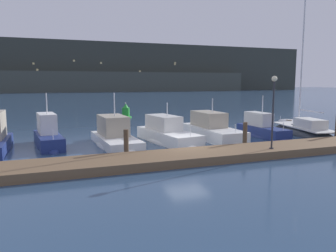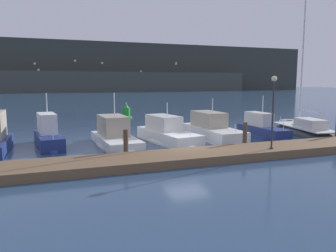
{
  "view_description": "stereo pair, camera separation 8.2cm",
  "coord_description": "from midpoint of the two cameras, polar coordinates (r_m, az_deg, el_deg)",
  "views": [
    {
      "loc": [
        -7.87,
        -18.04,
        4.28
      ],
      "look_at": [
        0.0,
        3.38,
        1.2
      ],
      "focal_mm": 35.0,
      "sensor_mm": 36.0,
      "label": 1
    },
    {
      "loc": [
        -7.79,
        -18.07,
        4.28
      ],
      "look_at": [
        0.0,
        3.38,
        1.2
      ],
      "focal_mm": 35.0,
      "sensor_mm": 36.0,
      "label": 2
    }
  ],
  "objects": [
    {
      "name": "dock",
      "position": [
        18.3,
        5.93,
        -5.16
      ],
      "size": [
        31.96,
        2.8,
        0.45
      ],
      "primitive_type": "cube",
      "color": "brown",
      "rests_on": "ground"
    },
    {
      "name": "channel_buoy",
      "position": [
        39.67,
        -7.22,
        2.41
      ],
      "size": [
        1.36,
        1.36,
        1.84
      ],
      "color": "green",
      "rests_on": "ground"
    },
    {
      "name": "motorboat_berth_4",
      "position": [
        23.47,
        0.01,
        -2.08
      ],
      "size": [
        3.29,
        7.22,
        3.52
      ],
      "color": "white",
      "rests_on": "ground"
    },
    {
      "name": "dock_lamppost",
      "position": [
        19.52,
        17.99,
        4.22
      ],
      "size": [
        0.32,
        0.32,
        4.17
      ],
      "color": "#2D2D33",
      "rests_on": "dock"
    },
    {
      "name": "mooring_pile_1",
      "position": [
        18.45,
        -7.21,
        -3.15
      ],
      "size": [
        0.28,
        0.28,
        1.66
      ],
      "primitive_type": "cylinder",
      "color": "#4C3D2D",
      "rests_on": "ground"
    },
    {
      "name": "motorboat_berth_3",
      "position": [
        22.68,
        -9.09,
        -2.5
      ],
      "size": [
        2.8,
        6.9,
        4.21
      ],
      "color": "white",
      "rests_on": "ground"
    },
    {
      "name": "motorboat_berth_5",
      "position": [
        25.03,
        7.8,
        -1.37
      ],
      "size": [
        2.54,
        7.22,
        3.63
      ],
      "color": "white",
      "rests_on": "ground"
    },
    {
      "name": "motorboat_berth_2",
      "position": [
        23.31,
        -20.0,
        -2.38
      ],
      "size": [
        2.18,
        5.67,
        4.16
      ],
      "color": "navy",
      "rests_on": "ground"
    },
    {
      "name": "motorboat_berth_6",
      "position": [
        26.95,
        16.12,
        -1.03
      ],
      "size": [
        1.71,
        5.62,
        3.75
      ],
      "color": "navy",
      "rests_on": "ground"
    },
    {
      "name": "rowboat_adrift",
      "position": [
        37.57,
        20.78,
        0.65
      ],
      "size": [
        1.81,
        3.42,
        0.56
      ],
      "color": "white",
      "rests_on": "ground"
    },
    {
      "name": "ground_plane",
      "position": [
        20.14,
        3.41,
        -4.6
      ],
      "size": [
        400.0,
        400.0,
        0.0
      ],
      "primitive_type": "plane",
      "color": "navy"
    },
    {
      "name": "mooring_pile_2",
      "position": [
        21.48,
        13.35,
        -1.66
      ],
      "size": [
        0.28,
        0.28,
        1.74
      ],
      "primitive_type": "cylinder",
      "color": "#4C3D2D",
      "rests_on": "ground"
    },
    {
      "name": "sailboat_berth_7",
      "position": [
        29.19,
        22.6,
        -1.05
      ],
      "size": [
        3.84,
        8.43,
        12.98
      ],
      "color": "#2D3338",
      "rests_on": "ground"
    },
    {
      "name": "hillside_backdrop",
      "position": [
        152.83,
        -16.81,
        9.53
      ],
      "size": [
        240.0,
        23.0,
        21.8
      ],
      "color": "#333833",
      "rests_on": "ground"
    }
  ]
}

